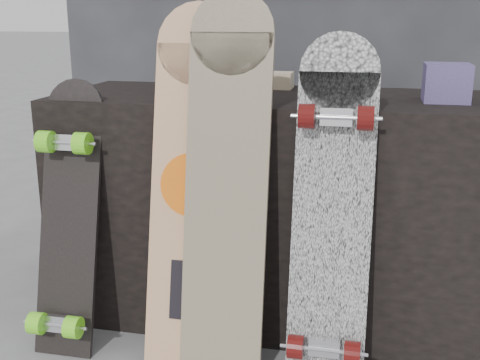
% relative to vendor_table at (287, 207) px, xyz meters
% --- Properties ---
extents(vendor_table, '(1.60, 0.60, 0.80)m').
position_rel_vendor_table_xyz_m(vendor_table, '(0.00, 0.00, 0.00)').
color(vendor_table, black).
rests_on(vendor_table, ground).
extents(booth, '(2.40, 0.22, 2.20)m').
position_rel_vendor_table_xyz_m(booth, '(0.00, 0.85, 0.70)').
color(booth, '#2E2E32').
rests_on(booth, ground).
extents(merch_box_purple, '(0.18, 0.12, 0.10)m').
position_rel_vendor_table_xyz_m(merch_box_purple, '(-0.34, -0.01, 0.45)').
color(merch_box_purple, '#3C346C').
rests_on(merch_box_purple, vendor_table).
extents(merch_box_small, '(0.14, 0.14, 0.12)m').
position_rel_vendor_table_xyz_m(merch_box_small, '(0.50, -0.03, 0.46)').
color(merch_box_small, '#3C346C').
rests_on(merch_box_small, vendor_table).
extents(merch_box_flat, '(0.22, 0.10, 0.06)m').
position_rel_vendor_table_xyz_m(merch_box_flat, '(-0.13, 0.19, 0.43)').
color(merch_box_flat, '#D1B78C').
rests_on(merch_box_flat, vendor_table).
extents(longboard_geisha, '(0.25, 0.27, 1.11)m').
position_rel_vendor_table_xyz_m(longboard_geisha, '(-0.24, -0.36, 0.19)').
color(longboard_geisha, '#CFB98C').
rests_on(longboard_geisha, ground).
extents(longboard_celtic, '(0.25, 0.23, 1.15)m').
position_rel_vendor_table_xyz_m(longboard_celtic, '(-0.13, -0.39, 0.21)').
color(longboard_celtic, beige).
rests_on(longboard_celtic, ground).
extents(longboard_cascadia, '(0.23, 0.27, 1.03)m').
position_rel_vendor_table_xyz_m(longboard_cascadia, '(0.18, -0.37, 0.13)').
color(longboard_cascadia, white).
rests_on(longboard_cascadia, ground).
extents(skateboard_dark, '(0.20, 0.30, 0.87)m').
position_rel_vendor_table_xyz_m(skateboard_dark, '(-0.66, -0.38, 0.05)').
color(skateboard_dark, black).
rests_on(skateboard_dark, ground).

